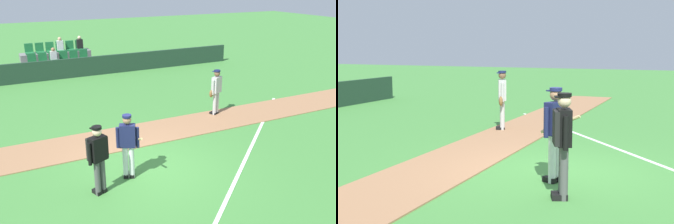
{
  "view_description": "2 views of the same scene",
  "coord_description": "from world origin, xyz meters",
  "views": [
    {
      "loc": [
        -3.45,
        -8.21,
        4.92
      ],
      "look_at": [
        1.1,
        0.96,
        1.21
      ],
      "focal_mm": 39.26,
      "sensor_mm": 36.0,
      "label": 1
    },
    {
      "loc": [
        -9.02,
        -2.63,
        2.55
      ],
      "look_at": [
        1.23,
        1.58,
        0.99
      ],
      "focal_mm": 52.04,
      "sensor_mm": 36.0,
      "label": 2
    }
  ],
  "objects": [
    {
      "name": "ground_plane",
      "position": [
        0.0,
        0.0,
        0.0
      ],
      "size": [
        80.0,
        80.0,
        0.0
      ],
      "primitive_type": "plane",
      "color": "#42843A"
    },
    {
      "name": "baseball",
      "position": [
        -0.56,
        -0.17,
        0.04
      ],
      "size": [
        0.07,
        0.07,
        0.07
      ],
      "primitive_type": "sphere",
      "color": "white",
      "rests_on": "ground"
    },
    {
      "name": "infield_dirt_path",
      "position": [
        0.0,
        2.34,
        0.01
      ],
      "size": [
        28.0,
        1.86,
        0.03
      ],
      "primitive_type": "cube",
      "color": "#9E704C",
      "rests_on": "ground"
    },
    {
      "name": "runner_grey_jersey",
      "position": [
        4.07,
        2.86,
        0.96
      ],
      "size": [
        0.65,
        0.41,
        1.76
      ],
      "color": "#B2B2B2",
      "rests_on": "ground"
    },
    {
      "name": "umpire_home_plate",
      "position": [
        -1.48,
        -0.53,
        1.0
      ],
      "size": [
        0.55,
        0.42,
        1.76
      ],
      "color": "#4C4C4C",
      "rests_on": "ground"
    },
    {
      "name": "foul_line_chalk",
      "position": [
        3.0,
        -0.5,
        0.01
      ],
      "size": [
        9.11,
        7.96,
        0.01
      ],
      "primitive_type": "cube",
      "rotation": [
        0.0,
        0.0,
        0.72
      ],
      "color": "white",
      "rests_on": "ground"
    },
    {
      "name": "batter_navy_jersey",
      "position": [
        -0.58,
        -0.14,
        0.97
      ],
      "size": [
        0.62,
        0.8,
        1.76
      ],
      "color": "white",
      "rests_on": "ground"
    }
  ]
}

